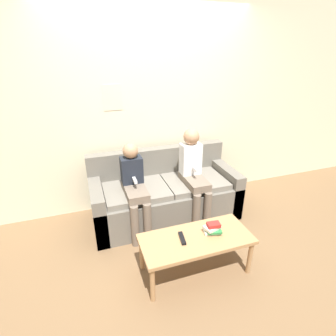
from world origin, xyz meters
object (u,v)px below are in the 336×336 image
Objects in this scene: couch at (165,195)px; person_left at (135,185)px; person_right at (194,172)px; coffee_table at (196,241)px; tv_remote at (182,238)px.

couch is 1.70× the size of person_left.
couch is 1.56× the size of person_right.
coffee_table is 0.94m from person_right.
couch is at bearing 24.69° from person_left.
person_left reaches higher than couch.
couch is at bearing 150.66° from person_right.
tv_remote is at bearing -98.86° from couch.
person_right is (0.33, 0.82, 0.30)m from coffee_table.
couch is 0.55m from person_left.
couch is at bearing 90.07° from tv_remote.
person_left is at bearing -178.87° from person_right.
person_left is at bearing 115.99° from coffee_table.
tv_remote is (-0.47, -0.80, -0.25)m from person_right.
coffee_table is (-0.02, -1.00, 0.06)m from couch.
person_right reaches higher than person_left.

